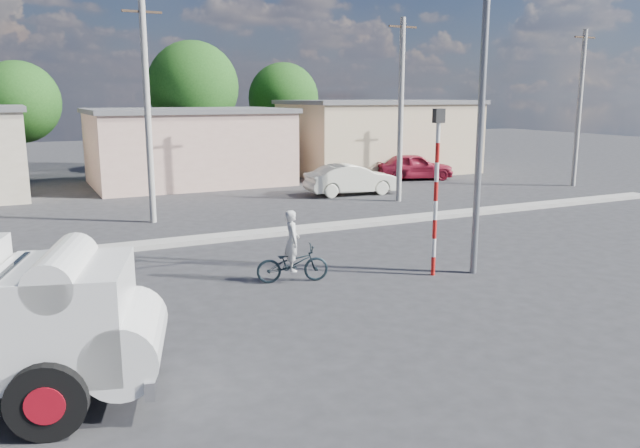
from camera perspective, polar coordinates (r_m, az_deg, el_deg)
name	(u,v)px	position (r m, az deg, el deg)	size (l,w,h in m)	color
ground_plane	(356,310)	(14.02, 3.28, -7.84)	(120.00, 120.00, 0.00)	#29292C
median	(238,236)	(21.07, -7.47, -1.07)	(40.00, 0.80, 0.16)	#99968E
bicycle	(292,264)	(15.92, -2.54, -3.63)	(0.64, 1.84, 0.97)	black
cyclist	(292,252)	(15.84, -2.55, -2.59)	(0.57, 0.37, 1.56)	silver
car_cream	(352,179)	(30.19, 2.92, 4.10)	(1.56, 4.46, 1.47)	#EAE9CE
car_red	(414,166)	(36.07, 8.58, 5.23)	(1.77, 4.40, 1.50)	maroon
traffic_pole	(436,178)	(16.37, 10.60, 4.14)	(0.28, 0.18, 4.36)	red
streetlight	(477,84)	(16.59, 14.20, 12.29)	(2.34, 0.22, 9.00)	slate
building_row	(171,145)	(34.45, -13.43, 7.07)	(37.80, 7.30, 4.44)	#C0AF91
tree_row	(87,94)	(40.34, -20.53, 11.10)	(34.13, 7.32, 8.10)	#38281E
utility_poles	(280,111)	(25.46, -3.64, 10.23)	(35.40, 0.24, 8.00)	#99968E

